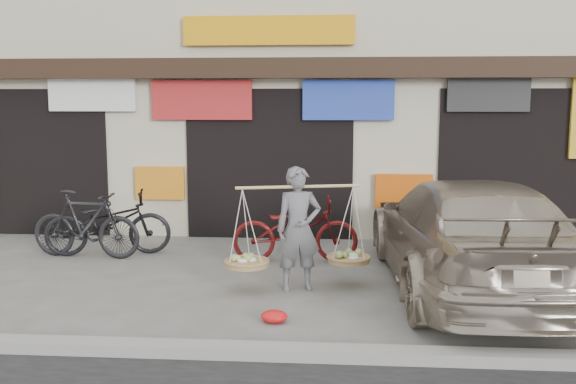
# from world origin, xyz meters

# --- Properties ---
(ground) EXTENTS (70.00, 70.00, 0.00)m
(ground) POSITION_xyz_m (0.00, 0.00, 0.00)
(ground) COLOR slate
(ground) RESTS_ON ground
(kerb) EXTENTS (70.00, 0.25, 0.12)m
(kerb) POSITION_xyz_m (0.00, -2.00, 0.06)
(kerb) COLOR gray
(kerb) RESTS_ON ground
(shophouse_block) EXTENTS (14.00, 6.32, 7.00)m
(shophouse_block) POSITION_xyz_m (-0.00, 6.42, 3.45)
(shophouse_block) COLOR beige
(shophouse_block) RESTS_ON ground
(street_vendor) EXTENTS (1.89, 0.89, 1.64)m
(street_vendor) POSITION_xyz_m (0.71, 0.30, 0.76)
(street_vendor) COLOR slate
(street_vendor) RESTS_ON ground
(bike_0) EXTENTS (2.10, 1.13, 1.05)m
(bike_0) POSITION_xyz_m (-2.48, 2.00, 0.52)
(bike_0) COLOR black
(bike_0) RESTS_ON ground
(bike_1) EXTENTS (1.86, 0.71, 1.09)m
(bike_1) POSITION_xyz_m (-2.77, 1.79, 0.54)
(bike_1) COLOR black
(bike_1) RESTS_ON ground
(bike_2) EXTENTS (1.98, 0.81, 1.02)m
(bike_2) POSITION_xyz_m (0.58, 1.76, 0.51)
(bike_2) COLOR #621210
(bike_2) RESTS_ON ground
(suv) EXTENTS (2.33, 5.22, 1.49)m
(suv) POSITION_xyz_m (2.93, 0.49, 0.74)
(suv) COLOR #B2A48F
(suv) RESTS_ON ground
(red_bag) EXTENTS (0.31, 0.25, 0.14)m
(red_bag) POSITION_xyz_m (0.52, -1.00, 0.07)
(red_bag) COLOR red
(red_bag) RESTS_ON ground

